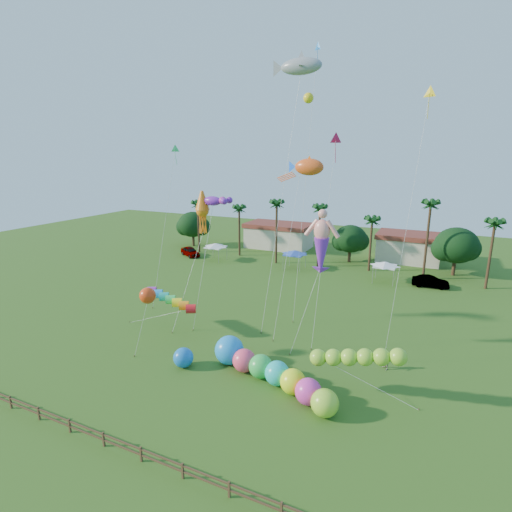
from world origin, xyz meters
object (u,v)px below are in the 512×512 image
at_px(spectator_b, 386,361).
at_px(blue_ball, 183,358).
at_px(car_a, 190,251).
at_px(caterpillar_inflatable, 268,370).
at_px(car_b, 430,282).

xyz_separation_m(spectator_b, blue_ball, (-15.81, -7.03, 0.08)).
xyz_separation_m(car_a, blue_ball, (21.64, -32.60, 0.04)).
xyz_separation_m(spectator_b, caterpillar_inflatable, (-8.25, -6.16, 0.28)).
distance_m(car_a, caterpillar_inflatable, 43.12).
bearing_deg(car_a, caterpillar_inflatable, -106.93).
xyz_separation_m(car_b, spectator_b, (-2.46, -25.18, -0.01)).
bearing_deg(car_b, caterpillar_inflatable, 157.10).
height_order(caterpillar_inflatable, blue_ball, caterpillar_inflatable).
height_order(car_a, blue_ball, blue_ball).
distance_m(car_a, spectator_b, 45.35).
bearing_deg(car_a, blue_ball, -115.97).
height_order(car_b, caterpillar_inflatable, caterpillar_inflatable).
xyz_separation_m(car_b, caterpillar_inflatable, (-10.72, -31.34, 0.27)).
distance_m(car_b, spectator_b, 25.30).
distance_m(car_a, car_b, 39.92).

